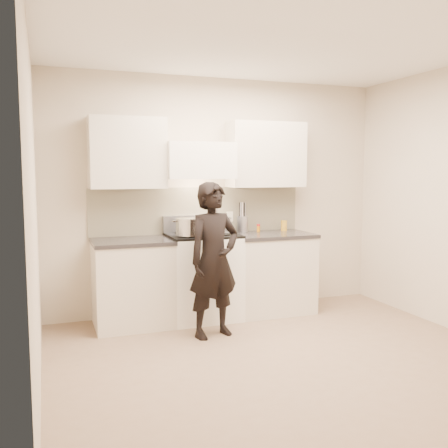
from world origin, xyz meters
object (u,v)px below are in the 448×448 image
Objects in this scene: counter_right at (271,272)px; stove at (203,276)px; wok at (215,222)px; utensil_crock at (242,223)px; person at (214,260)px.

stove is at bearing -180.00° from counter_right.
wok reaches higher than counter_right.
stove is at bearing -156.74° from utensil_crock.
counter_right is 0.60× the size of person.
counter_right is 2.65× the size of utensil_crock.
wok is at bearing 55.47° from person.
utensil_crock reaches higher than stove.
stove reaches higher than counter_right.
stove is 0.83m from counter_right.
wok is 1.32× the size of utensil_crock.
utensil_crock is (-0.26, 0.24, 0.57)m from counter_right.
stove is 0.83m from utensil_crock.
counter_right is (0.83, 0.00, -0.01)m from stove.
person is at bearing -126.98° from utensil_crock.
wok is (0.20, 0.14, 0.58)m from stove.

